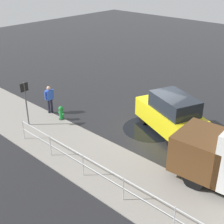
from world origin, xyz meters
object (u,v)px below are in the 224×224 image
Objects in this scene: fire_hydrant at (61,113)px; pedestrian at (49,97)px; sign_post at (25,98)px; moving_hatchback at (171,114)px.

fire_hydrant is 1.25m from pedestrian.
sign_post is at bearing 101.92° from pedestrian.
moving_hatchback reaches higher than pedestrian.
fire_hydrant is at bearing -115.42° from sign_post.
sign_post is at bearing 37.10° from moving_hatchback.
moving_hatchback is 7.30m from sign_post.
pedestrian is at bearing -5.73° from fire_hydrant.
moving_hatchback is 5.30× the size of fire_hydrant.
sign_post reaches higher than fire_hydrant.
moving_hatchback reaches higher than fire_hydrant.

